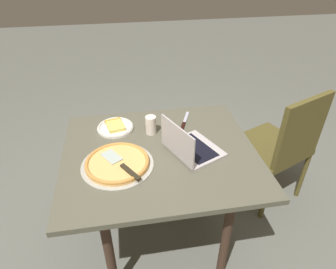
{
  "coord_description": "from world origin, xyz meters",
  "views": [
    {
      "loc": [
        -0.18,
        -1.31,
        1.76
      ],
      "look_at": [
        0.06,
        0.06,
        0.81
      ],
      "focal_mm": 31.51,
      "sensor_mm": 36.0,
      "label": 1
    }
  ],
  "objects_px": {
    "pizza_plate": "(115,127)",
    "chair_near": "(281,143)",
    "laptop": "(190,147)",
    "dining_table": "(160,163)",
    "drink_cup": "(151,125)",
    "pizza_tray": "(117,163)",
    "table_knife": "(184,123)"
  },
  "relations": [
    {
      "from": "pizza_tray",
      "to": "drink_cup",
      "type": "distance_m",
      "value": 0.35
    },
    {
      "from": "pizza_tray",
      "to": "chair_near",
      "type": "xyz_separation_m",
      "value": [
        1.14,
        0.3,
        -0.23
      ]
    },
    {
      "from": "pizza_tray",
      "to": "drink_cup",
      "type": "bearing_deg",
      "value": 52.41
    },
    {
      "from": "drink_cup",
      "to": "chair_near",
      "type": "bearing_deg",
      "value": 1.57
    },
    {
      "from": "table_knife",
      "to": "chair_near",
      "type": "distance_m",
      "value": 0.74
    },
    {
      "from": "pizza_tray",
      "to": "pizza_plate",
      "type": "bearing_deg",
      "value": 90.52
    },
    {
      "from": "chair_near",
      "to": "pizza_plate",
      "type": "bearing_deg",
      "value": 177.11
    },
    {
      "from": "pizza_tray",
      "to": "table_knife",
      "type": "xyz_separation_m",
      "value": [
        0.44,
        0.35,
        -0.01
      ]
    },
    {
      "from": "chair_near",
      "to": "table_knife",
      "type": "bearing_deg",
      "value": 176.43
    },
    {
      "from": "pizza_plate",
      "to": "chair_near",
      "type": "relative_size",
      "value": 0.24
    },
    {
      "from": "dining_table",
      "to": "table_knife",
      "type": "distance_m",
      "value": 0.34
    },
    {
      "from": "dining_table",
      "to": "pizza_plate",
      "type": "relative_size",
      "value": 4.81
    },
    {
      "from": "laptop",
      "to": "pizza_tray",
      "type": "height_order",
      "value": "laptop"
    },
    {
      "from": "drink_cup",
      "to": "laptop",
      "type": "bearing_deg",
      "value": -51.71
    },
    {
      "from": "laptop",
      "to": "table_knife",
      "type": "height_order",
      "value": "laptop"
    },
    {
      "from": "laptop",
      "to": "chair_near",
      "type": "relative_size",
      "value": 0.39
    },
    {
      "from": "chair_near",
      "to": "laptop",
      "type": "bearing_deg",
      "value": -160.49
    },
    {
      "from": "pizza_plate",
      "to": "pizza_tray",
      "type": "xyz_separation_m",
      "value": [
        0.0,
        -0.36,
        0.0
      ]
    },
    {
      "from": "dining_table",
      "to": "table_knife",
      "type": "bearing_deg",
      "value": 53.02
    },
    {
      "from": "dining_table",
      "to": "drink_cup",
      "type": "distance_m",
      "value": 0.25
    },
    {
      "from": "pizza_plate",
      "to": "table_knife",
      "type": "distance_m",
      "value": 0.44
    },
    {
      "from": "pizza_plate",
      "to": "pizza_tray",
      "type": "distance_m",
      "value": 0.36
    },
    {
      "from": "laptop",
      "to": "table_knife",
      "type": "distance_m",
      "value": 0.31
    },
    {
      "from": "dining_table",
      "to": "laptop",
      "type": "height_order",
      "value": "laptop"
    },
    {
      "from": "dining_table",
      "to": "drink_cup",
      "type": "bearing_deg",
      "value": 97.37
    },
    {
      "from": "dining_table",
      "to": "laptop",
      "type": "relative_size",
      "value": 2.97
    },
    {
      "from": "dining_table",
      "to": "chair_near",
      "type": "relative_size",
      "value": 1.16
    },
    {
      "from": "pizza_plate",
      "to": "pizza_tray",
      "type": "height_order",
      "value": "pizza_plate"
    },
    {
      "from": "dining_table",
      "to": "pizza_plate",
      "type": "height_order",
      "value": "pizza_plate"
    },
    {
      "from": "pizza_tray",
      "to": "chair_near",
      "type": "bearing_deg",
      "value": 14.85
    },
    {
      "from": "dining_table",
      "to": "drink_cup",
      "type": "xyz_separation_m",
      "value": [
        -0.03,
        0.19,
        0.15
      ]
    },
    {
      "from": "table_knife",
      "to": "drink_cup",
      "type": "distance_m",
      "value": 0.24
    }
  ]
}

